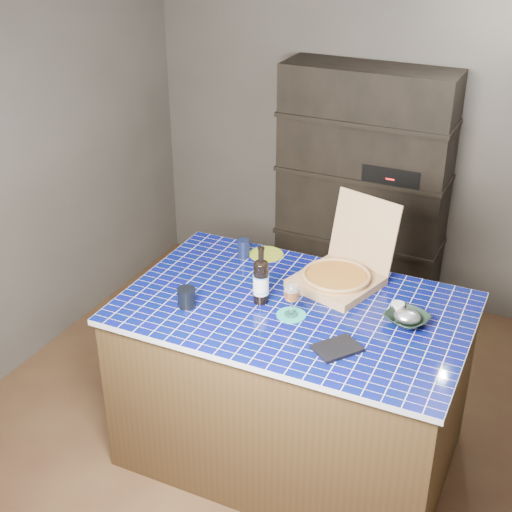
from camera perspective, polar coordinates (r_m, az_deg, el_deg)
The scene contains 14 objects.
room at distance 3.79m, azimuth 1.66°, elevation 2.13°, with size 3.50×3.50×3.50m.
shelving_unit at distance 5.24m, azimuth 8.54°, elevation 5.18°, with size 1.20×0.41×1.80m.
kitchen_island at distance 3.93m, azimuth 2.93°, elevation -9.99°, with size 1.77×1.13×0.97m.
pizza_box at distance 3.84m, azimuth 6.68°, elevation -1.44°, with size 0.52×0.58×0.44m.
mead_bottle at distance 3.62m, azimuth 0.40°, elevation -1.99°, with size 0.08×0.08×0.32m.
teal_trivet at distance 3.57m, azimuth 2.84°, elevation -4.74°, with size 0.15×0.15×0.01m, color teal.
wine_glass at distance 3.51m, azimuth 2.88°, elevation -2.99°, with size 0.08×0.08×0.18m.
tumbler at distance 3.64m, azimuth -5.59°, elevation -3.31°, with size 0.09×0.09×0.10m, color black.
dvd_case at distance 3.34m, azimuth 6.51°, elevation -7.34°, with size 0.15×0.21×0.02m, color black.
bowl at distance 3.58m, azimuth 11.97°, elevation -4.96°, with size 0.20×0.20×0.05m, color black.
foil_contents at distance 3.57m, azimuth 12.00°, elevation -4.76°, with size 0.13×0.11×0.06m, color silver.
white_jar at distance 3.65m, azimuth 11.27°, elevation -4.10°, with size 0.07×0.07×0.06m, color silver.
navy_cup at distance 4.09m, azimuth -1.01°, elevation 0.60°, with size 0.07×0.07×0.11m, color black.
green_trivet at distance 4.14m, azimuth 0.83°, elevation 0.15°, with size 0.20×0.20×0.01m, color olive.
Camera 1 is at (1.38, -3.13, 2.88)m, focal length 50.00 mm.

